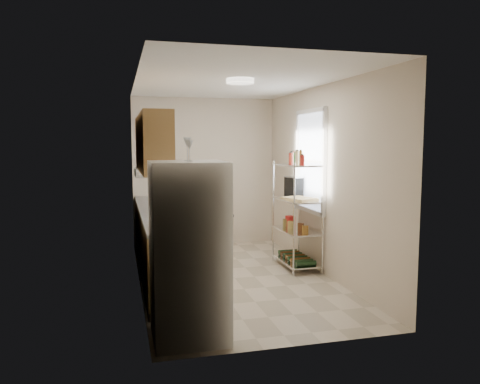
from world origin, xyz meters
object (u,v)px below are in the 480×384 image
at_px(frying_pan_large, 159,205).
at_px(espresso_machine, 294,186).
at_px(rice_cooker, 163,204).
at_px(cutting_board, 300,199).
at_px(refrigerator, 189,251).

xyz_separation_m(frying_pan_large, espresso_machine, (2.01, -0.20, 0.24)).
height_order(rice_cooker, espresso_machine, espresso_machine).
height_order(frying_pan_large, espresso_machine, espresso_machine).
distance_m(rice_cooker, cutting_board, 1.93).
bearing_deg(cutting_board, rice_cooker, 178.84).
distance_m(cutting_board, espresso_machine, 0.46).
distance_m(refrigerator, rice_cooker, 2.00).
height_order(cutting_board, espresso_machine, espresso_machine).
bearing_deg(refrigerator, frying_pan_large, 91.22).
relative_size(refrigerator, rice_cooker, 5.94).
bearing_deg(refrigerator, rice_cooker, 91.27).
bearing_deg(cutting_board, espresso_machine, 80.84).
height_order(rice_cooker, frying_pan_large, rice_cooker).
bearing_deg(rice_cooker, refrigerator, -88.73).
xyz_separation_m(rice_cooker, cutting_board, (1.92, -0.04, 0.01)).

